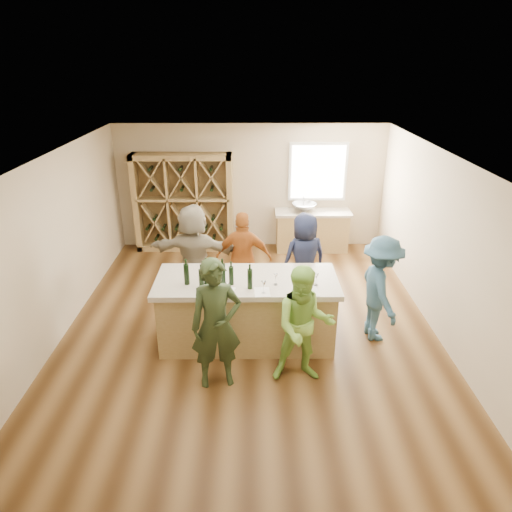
{
  "coord_description": "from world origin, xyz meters",
  "views": [
    {
      "loc": [
        0.05,
        -6.56,
        4.14
      ],
      "look_at": [
        0.1,
        0.2,
        1.15
      ],
      "focal_mm": 32.0,
      "sensor_mm": 36.0,
      "label": 1
    }
  ],
  "objects_px": {
    "wine_bottle_c": "(206,274)",
    "wine_bottle_e": "(231,276)",
    "wine_bottle_d": "(223,275)",
    "wine_bottle_f": "(250,279)",
    "wine_bottle_a": "(187,274)",
    "person_far_mid": "(244,258)",
    "wine_bottle_b": "(201,279)",
    "tasting_counter_base": "(247,313)",
    "sink": "(304,207)",
    "person_near_left": "(216,325)",
    "person_far_right": "(304,258)",
    "wine_rack": "(184,203)",
    "person_server": "(380,289)",
    "person_far_left": "(194,254)",
    "person_near_right": "(304,326)"
  },
  "relations": [
    {
      "from": "wine_bottle_e",
      "to": "person_far_left",
      "type": "xyz_separation_m",
      "value": [
        -0.73,
        1.52,
        -0.31
      ]
    },
    {
      "from": "wine_bottle_e",
      "to": "person_far_mid",
      "type": "relative_size",
      "value": 0.17
    },
    {
      "from": "tasting_counter_base",
      "to": "person_far_right",
      "type": "distance_m",
      "value": 1.68
    },
    {
      "from": "wine_bottle_b",
      "to": "person_near_right",
      "type": "height_order",
      "value": "person_near_right"
    },
    {
      "from": "tasting_counter_base",
      "to": "wine_bottle_a",
      "type": "xyz_separation_m",
      "value": [
        -0.87,
        -0.16,
        0.74
      ]
    },
    {
      "from": "wine_bottle_f",
      "to": "wine_bottle_c",
      "type": "bearing_deg",
      "value": 166.12
    },
    {
      "from": "wine_bottle_a",
      "to": "wine_rack",
      "type": "bearing_deg",
      "value": 98.58
    },
    {
      "from": "wine_bottle_b",
      "to": "person_near_right",
      "type": "relative_size",
      "value": 0.17
    },
    {
      "from": "wine_rack",
      "to": "wine_bottle_d",
      "type": "relative_size",
      "value": 6.59
    },
    {
      "from": "wine_bottle_d",
      "to": "person_far_mid",
      "type": "relative_size",
      "value": 0.2
    },
    {
      "from": "wine_bottle_c",
      "to": "wine_bottle_f",
      "type": "height_order",
      "value": "wine_bottle_c"
    },
    {
      "from": "sink",
      "to": "person_near_right",
      "type": "distance_m",
      "value": 4.63
    },
    {
      "from": "wine_bottle_d",
      "to": "wine_bottle_e",
      "type": "distance_m",
      "value": 0.13
    },
    {
      "from": "wine_rack",
      "to": "wine_bottle_b",
      "type": "relative_size",
      "value": 7.63
    },
    {
      "from": "person_far_left",
      "to": "person_near_right",
      "type": "bearing_deg",
      "value": 132.97
    },
    {
      "from": "wine_bottle_c",
      "to": "wine_bottle_e",
      "type": "xyz_separation_m",
      "value": [
        0.36,
        -0.03,
        -0.02
      ]
    },
    {
      "from": "person_far_left",
      "to": "sink",
      "type": "bearing_deg",
      "value": -127.35
    },
    {
      "from": "wine_rack",
      "to": "wine_bottle_f",
      "type": "xyz_separation_m",
      "value": [
        1.51,
        -4.06,
        0.13
      ]
    },
    {
      "from": "wine_rack",
      "to": "wine_bottle_e",
      "type": "height_order",
      "value": "wine_rack"
    },
    {
      "from": "wine_bottle_c",
      "to": "wine_bottle_f",
      "type": "bearing_deg",
      "value": -13.88
    },
    {
      "from": "wine_bottle_b",
      "to": "wine_bottle_a",
      "type": "bearing_deg",
      "value": 151.76
    },
    {
      "from": "wine_bottle_a",
      "to": "person_near_left",
      "type": "distance_m",
      "value": 1.02
    },
    {
      "from": "wine_bottle_b",
      "to": "wine_bottle_f",
      "type": "height_order",
      "value": "wine_bottle_f"
    },
    {
      "from": "sink",
      "to": "wine_bottle_f",
      "type": "height_order",
      "value": "wine_bottle_f"
    },
    {
      "from": "wine_bottle_a",
      "to": "person_far_mid",
      "type": "bearing_deg",
      "value": 60.81
    },
    {
      "from": "person_server",
      "to": "sink",
      "type": "bearing_deg",
      "value": 7.28
    },
    {
      "from": "wine_bottle_c",
      "to": "person_near_left",
      "type": "height_order",
      "value": "person_near_left"
    },
    {
      "from": "wine_bottle_a",
      "to": "person_near_left",
      "type": "bearing_deg",
      "value": -60.46
    },
    {
      "from": "wine_bottle_c",
      "to": "person_far_right",
      "type": "xyz_separation_m",
      "value": [
        1.58,
        1.45,
        -0.41
      ]
    },
    {
      "from": "wine_rack",
      "to": "tasting_counter_base",
      "type": "relative_size",
      "value": 0.85
    },
    {
      "from": "wine_bottle_b",
      "to": "tasting_counter_base",
      "type": "bearing_deg",
      "value": 23.4
    },
    {
      "from": "wine_bottle_d",
      "to": "wine_bottle_f",
      "type": "height_order",
      "value": "wine_bottle_d"
    },
    {
      "from": "wine_bottle_b",
      "to": "person_near_left",
      "type": "distance_m",
      "value": 0.82
    },
    {
      "from": "tasting_counter_base",
      "to": "wine_bottle_f",
      "type": "bearing_deg",
      "value": -80.54
    },
    {
      "from": "person_near_left",
      "to": "sink",
      "type": "bearing_deg",
      "value": 59.62
    },
    {
      "from": "wine_bottle_f",
      "to": "person_far_left",
      "type": "bearing_deg",
      "value": 121.21
    },
    {
      "from": "wine_bottle_e",
      "to": "person_near_left",
      "type": "height_order",
      "value": "person_near_left"
    },
    {
      "from": "wine_rack",
      "to": "wine_bottle_a",
      "type": "xyz_separation_m",
      "value": [
        0.59,
        -3.91,
        0.14
      ]
    },
    {
      "from": "wine_bottle_c",
      "to": "person_server",
      "type": "relative_size",
      "value": 0.19
    },
    {
      "from": "wine_bottle_b",
      "to": "person_near_right",
      "type": "distance_m",
      "value": 1.6
    },
    {
      "from": "person_far_right",
      "to": "person_near_right",
      "type": "bearing_deg",
      "value": 66.92
    },
    {
      "from": "sink",
      "to": "person_server",
      "type": "distance_m",
      "value": 3.68
    },
    {
      "from": "wine_rack",
      "to": "person_near_left",
      "type": "height_order",
      "value": "wine_rack"
    },
    {
      "from": "tasting_counter_base",
      "to": "wine_bottle_c",
      "type": "distance_m",
      "value": 0.95
    },
    {
      "from": "person_near_left",
      "to": "person_server",
      "type": "xyz_separation_m",
      "value": [
        2.43,
        1.1,
        -0.07
      ]
    },
    {
      "from": "tasting_counter_base",
      "to": "person_server",
      "type": "xyz_separation_m",
      "value": [
        2.04,
        0.1,
        0.35
      ]
    },
    {
      "from": "wine_rack",
      "to": "sink",
      "type": "xyz_separation_m",
      "value": [
        2.7,
        -0.07,
        -0.09
      ]
    },
    {
      "from": "wine_bottle_a",
      "to": "wine_bottle_c",
      "type": "relative_size",
      "value": 0.96
    },
    {
      "from": "person_server",
      "to": "tasting_counter_base",
      "type": "bearing_deg",
      "value": 87.49
    },
    {
      "from": "person_near_left",
      "to": "person_far_right",
      "type": "height_order",
      "value": "person_near_left"
    }
  ]
}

